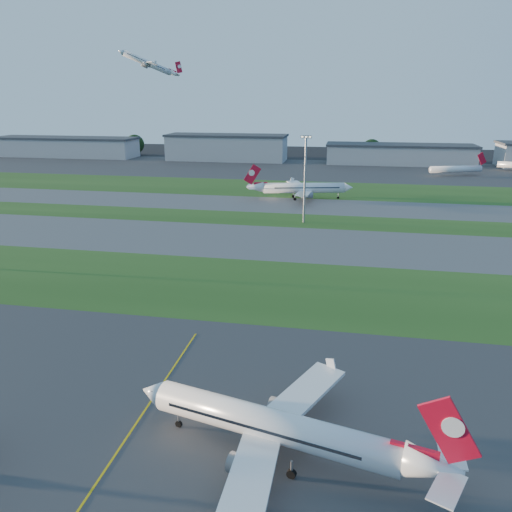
% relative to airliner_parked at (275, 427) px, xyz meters
% --- Properties ---
extents(ground, '(700.00, 700.00, 0.00)m').
position_rel_airliner_parked_xyz_m(ground, '(-21.66, -4.15, -3.64)').
color(ground, black).
rests_on(ground, ground).
extents(apron_near, '(300.00, 70.00, 0.01)m').
position_rel_airliner_parked_xyz_m(apron_near, '(-21.66, -4.15, -3.64)').
color(apron_near, '#333335').
rests_on(apron_near, ground).
extents(grass_strip_a, '(300.00, 34.00, 0.01)m').
position_rel_airliner_parked_xyz_m(grass_strip_a, '(-21.66, 47.85, -3.64)').
color(grass_strip_a, '#234717').
rests_on(grass_strip_a, ground).
extents(taxiway_a, '(300.00, 32.00, 0.01)m').
position_rel_airliner_parked_xyz_m(taxiway_a, '(-21.66, 80.85, -3.64)').
color(taxiway_a, '#515154').
rests_on(taxiway_a, ground).
extents(grass_strip_b, '(300.00, 18.00, 0.01)m').
position_rel_airliner_parked_xyz_m(grass_strip_b, '(-21.66, 105.85, -3.64)').
color(grass_strip_b, '#234717').
rests_on(grass_strip_b, ground).
extents(taxiway_b, '(300.00, 26.00, 0.01)m').
position_rel_airliner_parked_xyz_m(taxiway_b, '(-21.66, 127.85, -3.64)').
color(taxiway_b, '#515154').
rests_on(taxiway_b, ground).
extents(grass_strip_c, '(300.00, 40.00, 0.01)m').
position_rel_airliner_parked_xyz_m(grass_strip_c, '(-21.66, 160.85, -3.64)').
color(grass_strip_c, '#234717').
rests_on(grass_strip_c, ground).
extents(apron_far, '(400.00, 80.00, 0.01)m').
position_rel_airliner_parked_xyz_m(apron_far, '(-21.66, 220.85, -3.64)').
color(apron_far, '#333335').
rests_on(apron_far, ground).
extents(yellow_line, '(0.25, 60.00, 0.02)m').
position_rel_airliner_parked_xyz_m(yellow_line, '(-16.66, -4.15, -3.64)').
color(yellow_line, gold).
rests_on(yellow_line, ground).
extents(airliner_parked, '(32.70, 27.42, 10.37)m').
position_rel_airliner_parked_xyz_m(airliner_parked, '(0.00, 0.00, 0.00)').
color(airliner_parked, white).
rests_on(airliner_parked, ground).
extents(airliner_taxiing, '(36.81, 30.89, 11.63)m').
position_rel_airliner_parked_xyz_m(airliner_taxiing, '(-10.51, 139.96, 0.44)').
color(airliner_taxiing, white).
rests_on(airliner_taxiing, ground).
extents(airliner_departing, '(28.27, 24.31, 9.85)m').
position_rel_airliner_parked_xyz_m(airliner_departing, '(-101.39, 221.79, 49.64)').
color(airliner_departing, white).
extents(mini_jet_near, '(27.54, 11.67, 9.48)m').
position_rel_airliner_parked_xyz_m(mini_jet_near, '(56.60, 211.07, -0.36)').
color(mini_jet_near, white).
rests_on(mini_jet_near, ground).
extents(light_mast_centre, '(3.20, 0.70, 25.80)m').
position_rel_airliner_parked_xyz_m(light_mast_centre, '(-6.66, 103.85, 11.17)').
color(light_mast_centre, gray).
rests_on(light_mast_centre, ground).
extents(hangar_far_west, '(91.80, 23.00, 12.20)m').
position_rel_airliner_parked_xyz_m(hangar_far_west, '(-171.66, 250.85, 2.50)').
color(hangar_far_west, '#9B9DA3').
rests_on(hangar_far_west, ground).
extents(hangar_west, '(71.40, 23.00, 15.20)m').
position_rel_airliner_parked_xyz_m(hangar_west, '(-66.66, 250.85, 4.00)').
color(hangar_west, '#9B9DA3').
rests_on(hangar_west, ground).
extents(hangar_east, '(81.60, 23.00, 11.20)m').
position_rel_airliner_parked_xyz_m(hangar_east, '(33.34, 250.85, 1.99)').
color(hangar_east, '#9B9DA3').
rests_on(hangar_east, ground).
extents(tree_far_west, '(11.00, 11.00, 12.00)m').
position_rel_airliner_parked_xyz_m(tree_far_west, '(-211.66, 263.85, 2.85)').
color(tree_far_west, black).
rests_on(tree_far_west, ground).
extents(tree_west, '(12.10, 12.10, 13.20)m').
position_rel_airliner_parked_xyz_m(tree_west, '(-131.66, 265.85, 3.50)').
color(tree_west, black).
rests_on(tree_west, ground).
extents(tree_mid_west, '(9.90, 9.90, 10.80)m').
position_rel_airliner_parked_xyz_m(tree_mid_west, '(-41.66, 261.85, 2.19)').
color(tree_mid_west, black).
rests_on(tree_mid_west, ground).
extents(tree_mid_east, '(11.55, 11.55, 12.60)m').
position_rel_airliner_parked_xyz_m(tree_mid_east, '(18.34, 264.85, 3.17)').
color(tree_mid_east, black).
rests_on(tree_mid_east, ground).
extents(tree_east, '(10.45, 10.45, 11.40)m').
position_rel_airliner_parked_xyz_m(tree_east, '(93.34, 262.85, 2.52)').
color(tree_east, black).
rests_on(tree_east, ground).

